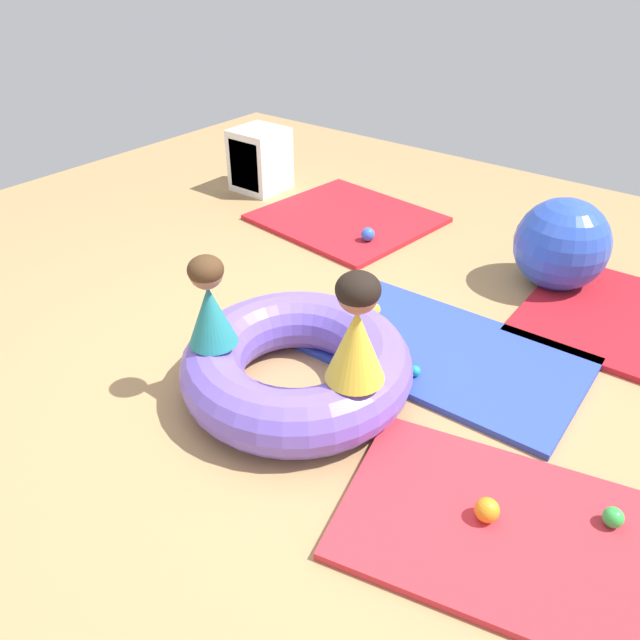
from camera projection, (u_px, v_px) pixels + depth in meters
ground_plane at (294, 377)px, 3.40m from camera, size 8.00×8.00×0.00m
gym_mat_front at (511, 532)px, 2.51m from camera, size 1.55×1.18×0.04m
gym_mat_near_right at (346, 218)px, 5.15m from camera, size 1.45×1.36×0.04m
gym_mat_far_right at (440, 351)px, 3.56m from camera, size 1.63×0.98×0.04m
inflatable_cushion at (297, 365)px, 3.21m from camera, size 1.22×1.22×0.33m
child_in_teal at (209, 302)px, 2.97m from camera, size 0.32×0.32×0.49m
child_in_yellow at (357, 330)px, 2.71m from camera, size 0.40×0.40×0.56m
play_ball_yellow at (373, 310)px, 3.82m from camera, size 0.09×0.09×0.09m
play_ball_green at (613, 517)px, 2.49m from camera, size 0.09×0.09×0.09m
play_ball_teal at (415, 371)px, 3.32m from camera, size 0.06×0.06×0.06m
play_ball_orange at (487, 510)px, 2.51m from camera, size 0.10×0.10×0.10m
play_ball_blue at (368, 234)px, 4.72m from camera, size 0.11×0.11×0.11m
exercise_ball_large at (561, 245)px, 4.08m from camera, size 0.63×0.63×0.63m
storage_cube at (258, 160)px, 5.62m from camera, size 0.44×0.44×0.56m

